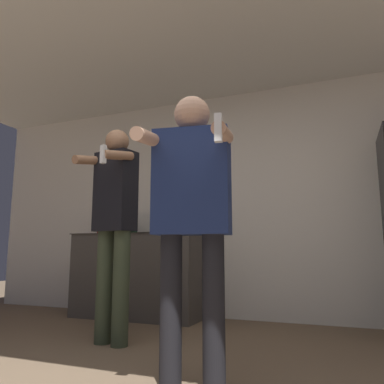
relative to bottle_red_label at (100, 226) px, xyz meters
The scene contains 10 objects.
wall_back 1.79m from the bottle_red_label, ahead, with size 7.00×0.06×2.55m.
ceiling_slab 2.56m from the bottle_red_label, 30.68° to the right, with size 7.00×3.13×0.05m.
counter 0.79m from the bottle_red_label, ahead, with size 1.48×0.61×0.93m.
bottle_red_label is the anchor object (origin of this frame).
bottle_short_whiskey 1.18m from the bottle_red_label, ahead, with size 0.06×0.06×0.24m.
bottle_tall_gin 0.46m from the bottle_red_label, ahead, with size 0.09×0.09×0.25m.
bottle_amber_bourbon 0.28m from the bottle_red_label, ahead, with size 0.07×0.07×0.25m.
bottle_green_wine 1.06m from the bottle_red_label, ahead, with size 0.08×0.08×0.24m.
person_woman_foreground 2.64m from the bottle_red_label, 43.52° to the right, with size 0.55×0.55×1.64m.
person_man_side 1.54m from the bottle_red_label, 50.49° to the right, with size 0.43×0.48×1.75m.
Camera 1 is at (0.96, -1.46, 0.72)m, focal length 35.00 mm.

